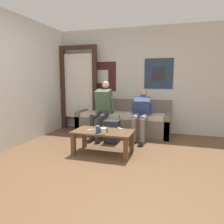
# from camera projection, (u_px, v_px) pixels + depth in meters

# --- Properties ---
(ground_plane) EXTENTS (18.00, 18.00, 0.00)m
(ground_plane) POSITION_uv_depth(u_px,v_px,m) (95.00, 172.00, 3.12)
(ground_plane) COLOR brown
(wall_back) EXTENTS (10.00, 0.07, 2.55)m
(wall_back) POSITION_uv_depth(u_px,v_px,m) (134.00, 80.00, 5.43)
(wall_back) COLOR silver
(wall_back) RESTS_ON ground_plane
(door_frame) EXTENTS (1.00, 0.10, 2.15)m
(door_frame) POSITION_uv_depth(u_px,v_px,m) (79.00, 83.00, 5.64)
(door_frame) COLOR #382319
(door_frame) RESTS_ON ground_plane
(couch) EXTENTS (2.21, 0.75, 0.81)m
(couch) POSITION_uv_depth(u_px,v_px,m) (123.00, 122.00, 5.27)
(couch) COLOR #70665B
(couch) RESTS_ON ground_plane
(coffee_table) EXTENTS (1.04, 0.57, 0.41)m
(coffee_table) POSITION_uv_depth(u_px,v_px,m) (103.00, 135.00, 3.84)
(coffee_table) COLOR brown
(coffee_table) RESTS_ON ground_plane
(person_seated_adult) EXTENTS (0.47, 0.93, 1.26)m
(person_seated_adult) POSITION_uv_depth(u_px,v_px,m) (102.00, 107.00, 4.95)
(person_seated_adult) COLOR #2D2D33
(person_seated_adult) RESTS_ON ground_plane
(person_seated_teen) EXTENTS (0.47, 0.90, 1.08)m
(person_seated_teen) POSITION_uv_depth(u_px,v_px,m) (141.00, 112.00, 4.71)
(person_seated_teen) COLOR gray
(person_seated_teen) RESTS_ON ground_plane
(backpack) EXTENTS (0.30, 0.28, 0.47)m
(backpack) POSITION_uv_depth(u_px,v_px,m) (112.00, 132.00, 4.52)
(backpack) COLOR #282D38
(backpack) RESTS_ON ground_plane
(ceramic_bowl) EXTENTS (0.16, 0.16, 0.08)m
(ceramic_bowl) POSITION_uv_depth(u_px,v_px,m) (104.00, 129.00, 3.74)
(ceramic_bowl) COLOR #607F47
(ceramic_bowl) RESTS_ON coffee_table
(pillar_candle) EXTENTS (0.08, 0.08, 0.11)m
(pillar_candle) POSITION_uv_depth(u_px,v_px,m) (104.00, 131.00, 3.59)
(pillar_candle) COLOR silver
(pillar_candle) RESTS_ON coffee_table
(drink_can_blue) EXTENTS (0.07, 0.07, 0.12)m
(drink_can_blue) POSITION_uv_depth(u_px,v_px,m) (98.00, 129.00, 3.65)
(drink_can_blue) COLOR #28479E
(drink_can_blue) RESTS_ON coffee_table
(game_controller_near_left) EXTENTS (0.11, 0.14, 0.03)m
(game_controller_near_left) POSITION_uv_depth(u_px,v_px,m) (91.00, 130.00, 3.81)
(game_controller_near_left) COLOR white
(game_controller_near_left) RESTS_ON coffee_table
(game_controller_near_right) EXTENTS (0.12, 0.13, 0.03)m
(game_controller_near_right) POSITION_uv_depth(u_px,v_px,m) (120.00, 129.00, 3.93)
(game_controller_near_right) COLOR white
(game_controller_near_right) RESTS_ON coffee_table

